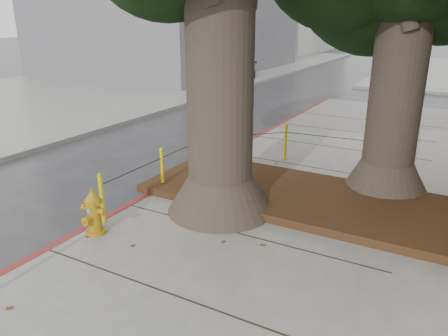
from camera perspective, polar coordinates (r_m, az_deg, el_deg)
name	(u,v)px	position (r m, az deg, el deg)	size (l,w,h in m)	color
ground	(145,293)	(6.53, -10.34, -15.80)	(140.00, 140.00, 0.00)	#28282B
sidewalk_opposite	(47,96)	(22.76, -22.06, 8.69)	(14.00, 60.00, 0.15)	slate
curb_red	(145,200)	(9.31, -10.24, -4.08)	(0.14, 26.00, 0.16)	maroon
planter_bed	(301,196)	(9.06, 9.97, -3.68)	(6.40, 2.60, 0.16)	black
bollard_ring	(235,157)	(9.97, 1.47, 1.44)	(3.79, 5.39, 0.95)	yellow
fire_hydrant	(94,212)	(7.80, -16.65, -5.56)	(0.43, 0.38, 0.82)	#BA8B13
car_dark	(234,73)	(25.86, 1.26, 12.29)	(1.58, 3.90, 1.13)	black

